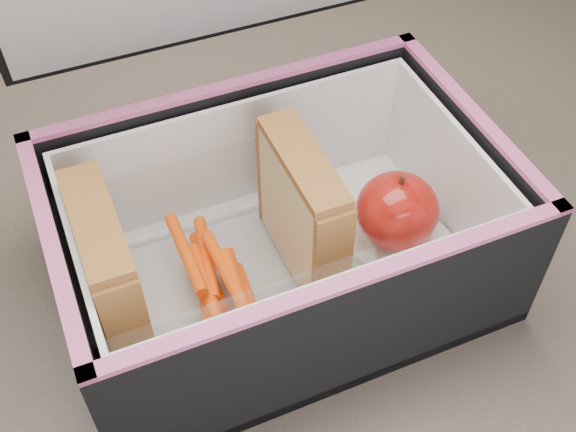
# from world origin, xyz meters

# --- Properties ---
(kitchen_table) EXTENTS (1.20, 0.80, 0.75)m
(kitchen_table) POSITION_xyz_m (0.00, 0.00, 0.66)
(kitchen_table) COLOR brown
(kitchen_table) RESTS_ON ground
(lunch_bag) EXTENTS (0.32, 0.29, 0.31)m
(lunch_bag) POSITION_xyz_m (0.03, 0.04, 0.82)
(lunch_bag) COLOR black
(lunch_bag) RESTS_ON kitchen_table
(plastic_tub) EXTENTS (0.19, 0.14, 0.08)m
(plastic_tub) POSITION_xyz_m (-0.02, 0.03, 0.80)
(plastic_tub) COLOR white
(plastic_tub) RESTS_ON lunch_bag
(sandwich_left) EXTENTS (0.03, 0.10, 0.11)m
(sandwich_left) POSITION_xyz_m (-0.09, 0.03, 0.82)
(sandwich_left) COLOR #E8CA8B
(sandwich_left) RESTS_ON plastic_tub
(sandwich_right) EXTENTS (0.03, 0.10, 0.11)m
(sandwich_right) POSITION_xyz_m (0.05, 0.03, 0.82)
(sandwich_right) COLOR #E8CA8B
(sandwich_right) RESTS_ON plastic_tub
(carrot_sticks) EXTENTS (0.05, 0.13, 0.03)m
(carrot_sticks) POSITION_xyz_m (-0.02, 0.02, 0.79)
(carrot_sticks) COLOR #F54608
(carrot_sticks) RESTS_ON plastic_tub
(paper_napkin) EXTENTS (0.09, 0.09, 0.01)m
(paper_napkin) POSITION_xyz_m (0.13, 0.03, 0.77)
(paper_napkin) COLOR white
(paper_napkin) RESTS_ON lunch_bag
(red_apple) EXTENTS (0.07, 0.07, 0.07)m
(red_apple) POSITION_xyz_m (0.13, 0.02, 0.80)
(red_apple) COLOR #7E0801
(red_apple) RESTS_ON paper_napkin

